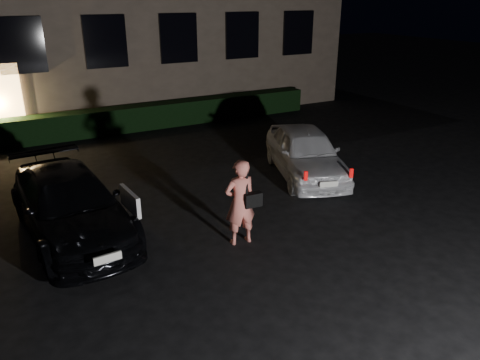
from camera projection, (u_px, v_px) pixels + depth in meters
ground at (287, 285)px, 7.72m from camera, size 80.00×80.00×0.00m
hedge at (117, 120)px, 16.12m from camera, size 15.00×0.70×0.85m
sedan at (70, 205)px, 9.17m from camera, size 2.12×4.48×1.25m
hatch at (305, 152)px, 12.17m from camera, size 2.68×4.05×1.28m
man at (240, 202)px, 8.75m from camera, size 0.70×0.44×1.69m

